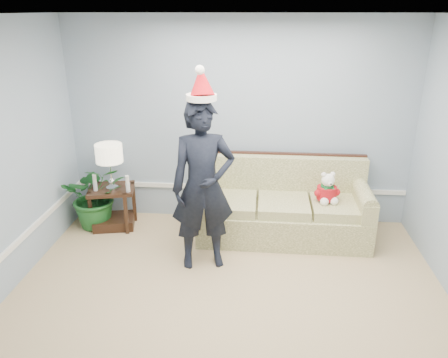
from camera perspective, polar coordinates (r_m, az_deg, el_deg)
room_shell at (r=3.37m, az=-0.26°, el=-3.01°), size 4.54×5.04×2.74m
wainscot_trim at (r=5.02m, az=-12.59°, el=-6.33°), size 4.49×4.99×0.06m
sofa at (r=5.65m, az=7.68°, el=-3.87°), size 2.13×0.93×0.99m
side_table at (r=6.03m, az=-14.23°, el=-4.11°), size 0.66×0.59×0.56m
table_lamp at (r=5.69m, az=-14.78°, el=3.02°), size 0.34×0.34×0.61m
candle_pair at (r=5.75m, az=-14.51°, el=-0.61°), size 0.48×0.06×0.22m
houseplant at (r=6.01m, az=-16.39°, el=-2.04°), size 0.96×0.89×0.89m
man at (r=4.72m, az=-2.75°, el=-1.01°), size 0.78×0.61×1.90m
santa_hat at (r=4.44m, az=-2.97°, el=12.24°), size 0.39×0.42×0.37m
teddy_bear at (r=5.48m, az=13.29°, el=-1.56°), size 0.29×0.30×0.39m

